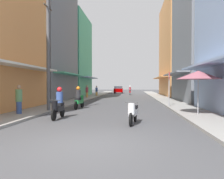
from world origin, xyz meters
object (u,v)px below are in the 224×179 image
Objects in this scene: motorbike_white at (133,112)px; utility_pole at (48,54)px; motorbike_red at (130,91)px; pedestrian_foreground at (87,92)px; pedestrian_far at (19,100)px; vendor_umbrella at (198,75)px; street_sign_no_entry at (169,84)px; motorbike_black at (58,105)px; pedestrian_midway at (97,91)px; motorbike_green at (79,99)px; parked_car at (119,90)px.

utility_pole reaches higher than motorbike_white.
pedestrian_foreground is (-5.18, -10.48, 0.12)m from motorbike_red.
pedestrian_far is 9.69m from vendor_umbrella.
street_sign_no_entry is (7.82, 3.37, -1.88)m from utility_pole.
motorbike_red is at bearing 63.71° from pedestrian_foreground.
motorbike_black is 21.40m from pedestrian_midway.
vendor_umbrella is (9.56, 0.73, 1.36)m from pedestrian_far.
pedestrian_midway is at bearing 117.49° from street_sign_no_entry.
vendor_umbrella reaches higher than motorbike_black.
motorbike_black is 0.68× the size of street_sign_no_entry.
motorbike_green is 6.83m from motorbike_white.
parked_car is at bearing 94.95° from motorbike_white.
motorbike_black is 4.09m from utility_pole.
motorbike_red is 21.06m from street_sign_no_entry.
utility_pole reaches higher than pedestrian_far.
motorbike_white is at bearing -110.64° from street_sign_no_entry.
utility_pole is at bearing -89.27° from pedestrian_midway.
parked_car is at bearing 88.54° from motorbike_green.
motorbike_green is at bearing 91.51° from motorbike_black.
vendor_umbrella is 4.49m from street_sign_no_entry.
utility_pole is (-1.40, -2.10, 2.89)m from motorbike_green.
motorbike_green is 1.00× the size of motorbike_black.
pedestrian_midway is at bearing 88.07° from pedestrian_far.
pedestrian_foreground is 5.20m from pedestrian_midway.
motorbike_green is at bearing -168.78° from street_sign_no_entry.
motorbike_black is 1.17× the size of pedestrian_midway.
utility_pole reaches higher than motorbike_red.
vendor_umbrella reaches higher than pedestrian_midway.
vendor_umbrella reaches higher than pedestrian_far.
motorbike_white is at bearing -34.45° from utility_pole.
motorbike_black is at bearing -96.63° from motorbike_red.
pedestrian_foreground reaches higher than pedestrian_midway.
pedestrian_foreground is 0.23× the size of utility_pole.
motorbike_red reaches higher than parked_car.
street_sign_no_entry is at bearing -81.23° from motorbike_red.
pedestrian_foreground reaches higher than motorbike_green.
street_sign_no_entry is (6.30, 5.84, 1.01)m from motorbike_black.
vendor_umbrella is at bearing -57.97° from pedestrian_foreground.
pedestrian_far is 0.69× the size of vendor_umbrella.
street_sign_no_entry is at bearing 30.33° from pedestrian_far.
parked_car is at bearing 84.72° from pedestrian_far.
utility_pole is (0.24, -18.86, 2.82)m from pedestrian_midway.
vendor_umbrella reaches higher than pedestrian_foreground.
vendor_umbrella is (4.01, -25.18, 1.50)m from motorbike_red.
motorbike_red is 1.07× the size of pedestrian_far.
parked_car is at bearing 101.32° from street_sign_no_entry.
motorbike_red is at bearing 98.77° from street_sign_no_entry.
utility_pole is (-5.21, 3.57, 3.09)m from motorbike_white.
utility_pole reaches higher than vendor_umbrella.
pedestrian_far is at bearing 163.49° from motorbike_white.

